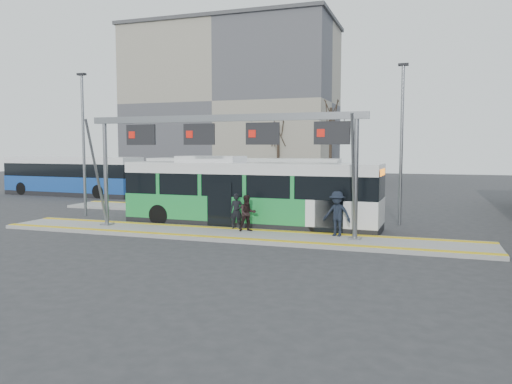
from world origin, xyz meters
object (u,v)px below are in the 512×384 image
Objects in this scene: hero_bus at (249,195)px; passenger_b at (248,213)px; passenger_a at (237,211)px; passenger_c at (337,214)px; gantry at (222,139)px.

passenger_b is (0.68, -2.18, -0.63)m from hero_bus.
passenger_a is 0.79m from passenger_b.
passenger_b is at bearing -165.63° from passenger_c.
gantry is 6.82× the size of passenger_c.
passenger_c is at bearing -33.22° from passenger_b.
gantry is 3.51m from passenger_b.
gantry is 3.78m from hero_bus.
passenger_b is at bearing -41.13° from passenger_a.
gantry reaches higher than passenger_a.
hero_bus reaches higher than passenger_a.
gantry is 1.02× the size of hero_bus.
hero_bus is 1.88m from passenger_a.
passenger_c is (4.70, -2.10, -0.49)m from hero_bus.
gantry is 3.45m from passenger_a.
hero_bus is at bearing 169.15° from passenger_c.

